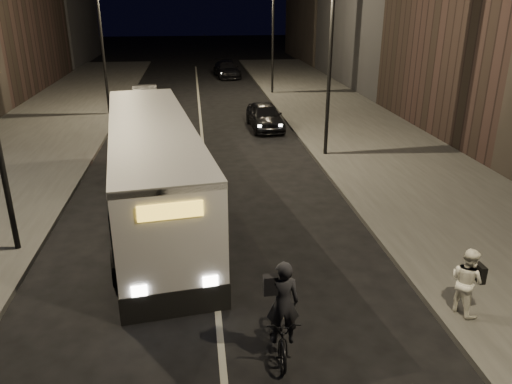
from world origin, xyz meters
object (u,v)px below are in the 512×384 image
object	(u,v)px
streetlight_left_far	(105,26)
cyclist_on_bicycle	(281,322)
streetlight_right_mid	(325,37)
car_mid	(145,95)
pedestrian_woman	(467,281)
car_near	(265,116)
city_bus	(153,166)
car_far	(227,69)
streetlight_right_far	(269,20)

from	to	relation	value
streetlight_left_far	cyclist_on_bicycle	size ratio (longest dim) A/B	3.65
streetlight_right_mid	car_mid	size ratio (longest dim) A/B	1.78
pedestrian_woman	car_mid	size ratio (longest dim) A/B	0.35
car_near	car_mid	distance (m)	10.02
city_bus	car_far	world-z (taller)	city_bus
streetlight_right_far	pedestrian_woman	xyz separation A→B (m)	(0.27, -28.55, -4.39)
streetlight_left_far	car_far	xyz separation A→B (m)	(8.12, 15.09, -4.65)
pedestrian_woman	car_near	bearing A→B (deg)	-14.64
streetlight_right_mid	cyclist_on_bicycle	xyz separation A→B (m)	(-4.10, -13.22, -4.62)
streetlight_right_far	car_mid	bearing A→B (deg)	-159.42
pedestrian_woman	car_mid	world-z (taller)	pedestrian_woman
streetlight_right_far	car_near	distance (m)	11.48
streetlight_right_mid	streetlight_right_far	bearing A→B (deg)	90.00
streetlight_right_far	car_far	size ratio (longest dim) A/B	1.65
city_bus	car_far	bearing A→B (deg)	73.81
streetlight_left_far	car_far	world-z (taller)	streetlight_left_far
streetlight_left_far	streetlight_right_mid	bearing A→B (deg)	-43.16
streetlight_right_far	streetlight_right_mid	bearing A→B (deg)	-90.00
streetlight_right_mid	city_bus	bearing A→B (deg)	-140.80
streetlight_right_mid	car_far	xyz separation A→B (m)	(-2.54, 25.09, -4.65)
streetlight_right_far	car_near	xyz separation A→B (m)	(-1.77, -10.36, -4.63)
car_mid	car_far	bearing A→B (deg)	-122.33
streetlight_left_far	car_mid	distance (m)	5.59
pedestrian_woman	car_far	size ratio (longest dim) A/B	0.33
city_bus	car_near	size ratio (longest dim) A/B	2.88
streetlight_right_mid	streetlight_left_far	distance (m)	14.62
car_near	car_mid	bearing A→B (deg)	133.06
pedestrian_woman	streetlight_left_far	bearing A→B (deg)	4.83
car_near	streetlight_left_far	bearing A→B (deg)	151.31
city_bus	car_near	xyz separation A→B (m)	(5.32, 11.43, -1.04)
streetlight_left_far	car_mid	world-z (taller)	streetlight_left_far
pedestrian_woman	car_far	world-z (taller)	pedestrian_woman
streetlight_left_far	car_near	size ratio (longest dim) A/B	1.90
streetlight_left_far	car_near	bearing A→B (deg)	-26.10
streetlight_right_mid	streetlight_right_far	size ratio (longest dim) A/B	1.00
city_bus	cyclist_on_bicycle	distance (m)	8.08
streetlight_right_far	city_bus	bearing A→B (deg)	-108.03
streetlight_right_far	cyclist_on_bicycle	world-z (taller)	streetlight_right_far
city_bus	car_near	bearing A→B (deg)	57.21
streetlight_right_mid	streetlight_right_far	distance (m)	16.00
pedestrian_woman	car_near	size ratio (longest dim) A/B	0.38
pedestrian_woman	car_far	bearing A→B (deg)	-16.76
car_near	car_far	size ratio (longest dim) A/B	0.87
car_near	car_far	world-z (taller)	car_near
streetlight_right_far	car_far	xyz separation A→B (m)	(-2.54, 9.09, -4.65)
streetlight_right_far	car_far	distance (m)	10.52
city_bus	car_far	size ratio (longest dim) A/B	2.50
streetlight_right_far	pedestrian_woman	distance (m)	28.88
car_near	car_mid	xyz separation A→B (m)	(-7.16, 7.00, 0.02)
car_near	car_far	bearing A→B (deg)	89.70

